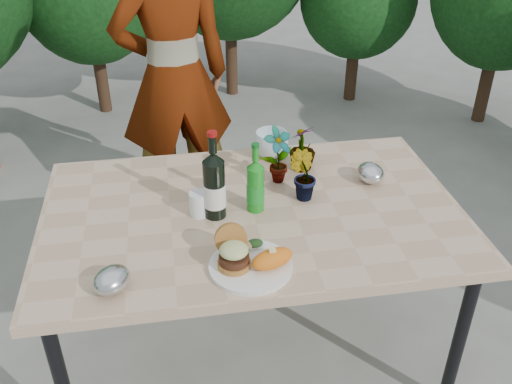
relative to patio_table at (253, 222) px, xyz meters
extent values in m
plane|color=slate|center=(0.00, 0.00, -0.69)|extent=(80.00, 80.00, 0.00)
cube|color=tan|center=(0.00, 0.00, 0.04)|extent=(1.60, 1.00, 0.04)
cylinder|color=black|center=(0.72, -0.42, -0.34)|extent=(0.05, 0.05, 0.71)
cylinder|color=black|center=(-0.72, 0.42, -0.34)|extent=(0.05, 0.05, 0.71)
cylinder|color=black|center=(0.72, 0.42, -0.34)|extent=(0.05, 0.05, 0.71)
cylinder|color=#382316|center=(-0.80, 2.80, -0.48)|extent=(0.10, 0.10, 0.42)
cylinder|color=#382316|center=(0.30, 3.00, -0.44)|extent=(0.10, 0.10, 0.50)
cylinder|color=#382316|center=(1.30, 2.70, -0.50)|extent=(0.10, 0.10, 0.38)
cylinder|color=#382316|center=(2.20, 2.10, -0.47)|extent=(0.10, 0.10, 0.44)
cylinder|color=white|center=(-0.06, -0.34, 0.06)|extent=(0.28, 0.28, 0.01)
cylinder|color=#B7722D|center=(-0.12, -0.34, 0.08)|extent=(0.11, 0.11, 0.02)
cylinder|color=#472314|center=(-0.12, -0.34, 0.10)|extent=(0.10, 0.10, 0.02)
ellipsoid|color=beige|center=(-0.12, -0.34, 0.14)|extent=(0.10, 0.10, 0.04)
cylinder|color=#B7722D|center=(-0.12, -0.27, 0.13)|extent=(0.11, 0.06, 0.11)
ellipsoid|color=orange|center=(0.01, -0.36, 0.10)|extent=(0.17, 0.12, 0.06)
ellipsoid|color=olive|center=(-0.06, -0.25, 0.08)|extent=(0.04, 0.04, 0.02)
ellipsoid|color=#193814|center=(-0.03, -0.25, 0.09)|extent=(0.06, 0.04, 0.03)
cylinder|color=black|center=(-0.14, -0.01, 0.17)|extent=(0.08, 0.08, 0.23)
cylinder|color=white|center=(-0.14, -0.01, 0.15)|extent=(0.08, 0.08, 0.09)
cone|color=black|center=(-0.14, -0.01, 0.31)|extent=(0.08, 0.08, 0.04)
cylinder|color=black|center=(-0.14, -0.01, 0.36)|extent=(0.03, 0.03, 0.07)
cylinder|color=maroon|center=(-0.14, -0.01, 0.40)|extent=(0.04, 0.04, 0.02)
cylinder|color=#18841C|center=(0.01, 0.00, 0.15)|extent=(0.07, 0.07, 0.18)
cylinder|color=#198C26|center=(0.01, 0.00, 0.13)|extent=(0.07, 0.07, 0.07)
cone|color=#18841C|center=(0.01, 0.00, 0.26)|extent=(0.07, 0.07, 0.03)
cylinder|color=#18841C|center=(0.01, 0.00, 0.30)|extent=(0.03, 0.03, 0.05)
cylinder|color=#0C5919|center=(0.01, 0.00, 0.33)|extent=(0.03, 0.03, 0.01)
cylinder|color=white|center=(-0.20, 0.00, 0.10)|extent=(0.07, 0.07, 0.09)
imported|color=#22541C|center=(0.14, 0.19, 0.18)|extent=(0.15, 0.13, 0.24)
imported|color=#1E501B|center=(0.21, 0.06, 0.16)|extent=(0.14, 0.14, 0.20)
imported|color=#2A561D|center=(0.26, 0.28, 0.16)|extent=(0.15, 0.15, 0.20)
imported|color=silver|center=(0.15, 0.41, 0.12)|extent=(0.20, 0.20, 0.12)
ellipsoid|color=#B6B9BE|center=(-0.51, -0.37, 0.10)|extent=(0.17, 0.17, 0.08)
ellipsoid|color=silver|center=(0.51, 0.13, 0.10)|extent=(0.12, 0.14, 0.08)
imported|color=#A76D53|center=(-0.24, 1.15, 0.18)|extent=(0.70, 0.52, 1.74)
camera|label=1|loc=(-0.29, -1.79, 1.28)|focal=40.00mm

